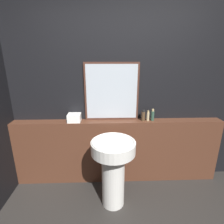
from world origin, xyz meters
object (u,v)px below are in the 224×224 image
at_px(mirror, 112,92).
at_px(shampoo_bottle, 143,116).
at_px(towel_stack, 74,118).
at_px(conditioner_bottle, 148,116).
at_px(pedestal_sink, 113,165).
at_px(lotion_bottle, 153,115).

bearing_deg(mirror, shampoo_bottle, -9.29).
distance_m(mirror, towel_stack, 0.62).
bearing_deg(conditioner_bottle, pedestal_sink, -136.28).
bearing_deg(lotion_bottle, pedestal_sink, -139.67).
bearing_deg(pedestal_sink, mirror, 89.83).
distance_m(pedestal_sink, mirror, 0.95).
height_order(conditioner_bottle, lotion_bottle, lotion_bottle).
relative_size(shampoo_bottle, lotion_bottle, 0.93).
bearing_deg(shampoo_bottle, towel_stack, 180.00).
height_order(mirror, towel_stack, mirror).
xyz_separation_m(mirror, lotion_bottle, (0.56, -0.07, -0.32)).
xyz_separation_m(shampoo_bottle, lotion_bottle, (0.13, 0.00, 0.01)).
bearing_deg(towel_stack, shampoo_bottle, 0.00).
bearing_deg(pedestal_sink, conditioner_bottle, 43.72).
xyz_separation_m(towel_stack, shampoo_bottle, (0.95, 0.00, 0.02)).
relative_size(towel_stack, conditioner_bottle, 1.21).
bearing_deg(towel_stack, conditioner_bottle, 0.00).
bearing_deg(lotion_bottle, towel_stack, 180.00).
xyz_separation_m(pedestal_sink, shampoo_bottle, (0.44, 0.48, 0.45)).
relative_size(pedestal_sink, conditioner_bottle, 6.11).
distance_m(shampoo_bottle, conditioner_bottle, 0.07).
distance_m(towel_stack, conditioner_bottle, 1.02).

